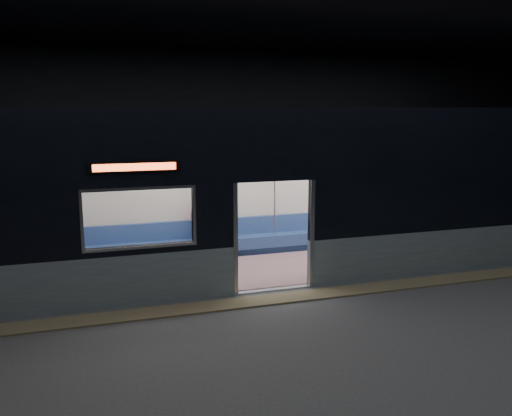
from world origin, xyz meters
TOP-DOWN VIEW (x-y plane):
  - station_floor at (0.00, 0.00)m, footprint 24.00×14.00m
  - station_envelope at (0.00, 0.00)m, footprint 24.00×14.00m
  - tactile_strip at (0.00, 0.55)m, footprint 22.80×0.50m
  - metro_car at (-0.00, 2.54)m, footprint 18.00×3.04m
  - passenger at (-0.76, 3.55)m, footprint 0.45×0.75m
  - handbag at (-0.78, 3.30)m, footprint 0.31×0.27m
  - transit_map at (3.77, 3.85)m, footprint 0.95×0.03m

SIDE VIEW (x-z plane):
  - station_floor at x=0.00m, z-range -0.01..0.00m
  - tactile_strip at x=0.00m, z-range 0.00..0.03m
  - handbag at x=-0.78m, z-range 0.62..0.77m
  - passenger at x=-0.76m, z-range 0.11..1.55m
  - transit_map at x=3.77m, z-range 1.15..1.77m
  - metro_car at x=0.00m, z-range 0.17..3.52m
  - station_envelope at x=0.00m, z-range 1.16..6.16m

